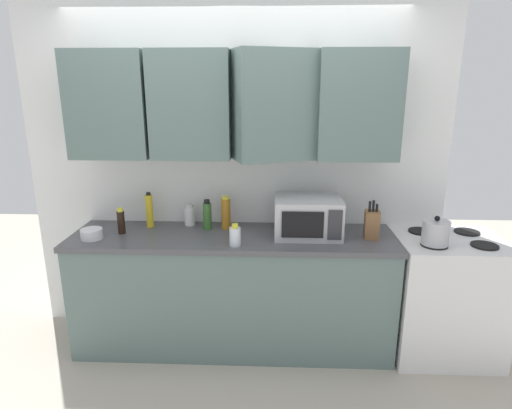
{
  "coord_description": "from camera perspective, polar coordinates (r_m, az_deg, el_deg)",
  "views": [
    {
      "loc": [
        0.3,
        -3.26,
        1.97
      ],
      "look_at": [
        0.17,
        -0.25,
        1.12
      ],
      "focal_mm": 30.06,
      "sensor_mm": 36.0,
      "label": 1
    }
  ],
  "objects": [
    {
      "name": "ground_plane",
      "position": [
        3.02,
        -4.23,
        -25.1
      ],
      "size": [
        8.0,
        8.0,
        0.0
      ],
      "primitive_type": "plane",
      "color": "#B2A899"
    },
    {
      "name": "wall_back_with_cabinets",
      "position": [
        3.23,
        -2.91,
        8.7
      ],
      "size": [
        3.25,
        0.51,
        2.6
      ],
      "color": "white",
      "rests_on": "ground_plane"
    },
    {
      "name": "counter_run",
      "position": [
        3.34,
        -3.0,
        -11.3
      ],
      "size": [
        2.38,
        0.63,
        0.9
      ],
      "color": "slate",
      "rests_on": "ground_plane"
    },
    {
      "name": "stove_range",
      "position": [
        3.55,
        23.69,
        -11.02
      ],
      "size": [
        0.76,
        0.64,
        0.91
      ],
      "color": "silver",
      "rests_on": "ground_plane"
    },
    {
      "name": "kettle",
      "position": [
        3.17,
        22.78,
        -3.44
      ],
      "size": [
        0.18,
        0.18,
        0.2
      ],
      "color": "#B2B2B7",
      "rests_on": "stove_range"
    },
    {
      "name": "microwave",
      "position": [
        3.13,
        6.89,
        -1.65
      ],
      "size": [
        0.48,
        0.37,
        0.28
      ],
      "color": "#B7B7BC",
      "rests_on": "counter_run"
    },
    {
      "name": "knife_block",
      "position": [
        3.18,
        15.14,
        -2.53
      ],
      "size": [
        0.11,
        0.13,
        0.28
      ],
      "color": "brown",
      "rests_on": "counter_run"
    },
    {
      "name": "bottle_yellow_mustard",
      "position": [
        3.4,
        -13.99,
        -0.78
      ],
      "size": [
        0.05,
        0.05,
        0.27
      ],
      "color": "gold",
      "rests_on": "counter_run"
    },
    {
      "name": "bottle_white_jar",
      "position": [
        3.4,
        -8.79,
        -1.43
      ],
      "size": [
        0.08,
        0.08,
        0.17
      ],
      "color": "white",
      "rests_on": "counter_run"
    },
    {
      "name": "bottle_amber_vinegar",
      "position": [
        3.27,
        -4.03,
        -1.13
      ],
      "size": [
        0.07,
        0.07,
        0.26
      ],
      "color": "#AD701E",
      "rests_on": "counter_run"
    },
    {
      "name": "bottle_green_oil",
      "position": [
        3.27,
        -6.5,
        -1.44
      ],
      "size": [
        0.06,
        0.06,
        0.23
      ],
      "color": "#386B2D",
      "rests_on": "counter_run"
    },
    {
      "name": "bottle_clear_tall",
      "position": [
        2.94,
        -2.8,
        -4.22
      ],
      "size": [
        0.08,
        0.08,
        0.16
      ],
      "color": "silver",
      "rests_on": "counter_run"
    },
    {
      "name": "bottle_soy_dark",
      "position": [
        3.31,
        -17.51,
        -2.17
      ],
      "size": [
        0.05,
        0.05,
        0.2
      ],
      "color": "black",
      "rests_on": "counter_run"
    },
    {
      "name": "bowl_ceramic_small",
      "position": [
        3.29,
        -21.02,
        -3.67
      ],
      "size": [
        0.15,
        0.15,
        0.07
      ],
      "primitive_type": "cylinder",
      "color": "silver",
      "rests_on": "counter_run"
    }
  ]
}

